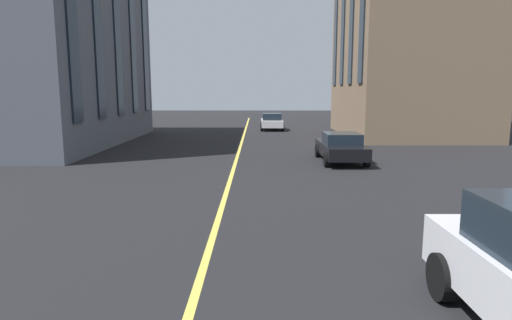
{
  "coord_description": "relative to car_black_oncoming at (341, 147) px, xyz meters",
  "views": [
    {
      "loc": [
        7.2,
        -1.02,
        3.3
      ],
      "look_at": [
        17.38,
        -0.98,
        1.68
      ],
      "focal_mm": 30.72,
      "sensor_mm": 36.0,
      "label": 1
    }
  ],
  "objects": [
    {
      "name": "car_black_oncoming",
      "position": [
        0.0,
        0.0,
        0.0
      ],
      "size": [
        4.4,
        1.95,
        1.37
      ],
      "color": "black",
      "rests_on": "ground_plane"
    },
    {
      "name": "car_white_parked_a",
      "position": [
        16.69,
        2.67,
        -0.0
      ],
      "size": [
        3.9,
        1.89,
        1.4
      ],
      "color": "silver",
      "rests_on": "ground_plane"
    },
    {
      "name": "building_left_near",
      "position": [
        7.07,
        16.52,
        5.7
      ],
      "size": [
        16.48,
        8.36,
        12.8
      ],
      "color": "#565B66",
      "rests_on": "ground_plane"
    },
    {
      "name": "lane_centre_line",
      "position": [
        -7.37,
        4.9,
        -0.7
      ],
      "size": [
        80.0,
        0.16,
        0.01
      ],
      "color": "#D8C64C",
      "rests_on": "ground_plane"
    }
  ]
}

